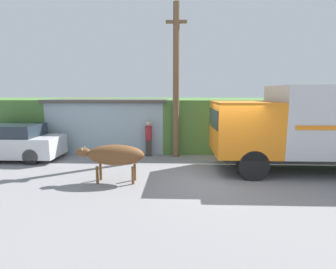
{
  "coord_description": "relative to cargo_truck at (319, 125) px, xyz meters",
  "views": [
    {
      "loc": [
        -1.5,
        -8.74,
        2.9
      ],
      "look_at": [
        -1.82,
        0.18,
        1.47
      ],
      "focal_mm": 28.0,
      "sensor_mm": 36.0,
      "label": 1
    }
  ],
  "objects": [
    {
      "name": "hillside_embankment",
      "position": [
        -3.63,
        5.87,
        -0.47
      ],
      "size": [
        32.0,
        6.84,
        2.56
      ],
      "color": "#4C7A38",
      "rests_on": "ground_plane"
    },
    {
      "name": "cargo_truck",
      "position": [
        0.0,
        0.0,
        0.0
      ],
      "size": [
        7.28,
        2.51,
        3.15
      ],
      "rotation": [
        0.0,
        0.0,
        -0.0
      ],
      "color": "#2D2D2D",
      "rests_on": "ground_plane"
    },
    {
      "name": "utility_pole",
      "position": [
        -5.2,
        2.08,
        1.68
      ],
      "size": [
        0.9,
        0.28,
        6.68
      ],
      "color": "brown",
      "rests_on": "ground_plane"
    },
    {
      "name": "building_backdrop",
      "position": [
        -8.6,
        3.65,
        -0.45
      ],
      "size": [
        5.9,
        2.7,
        2.57
      ],
      "color": "#99ADB7",
      "rests_on": "ground_plane"
    },
    {
      "name": "ground_plane",
      "position": [
        -3.63,
        -0.89,
        -1.75
      ],
      "size": [
        60.0,
        60.0,
        0.0
      ],
      "primitive_type": "plane",
      "color": "gray"
    },
    {
      "name": "parked_suv",
      "position": [
        -12.37,
        1.29,
        -0.99
      ],
      "size": [
        4.29,
        1.76,
        1.55
      ],
      "rotation": [
        0.0,
        0.0,
        -0.03
      ],
      "color": "silver",
      "rests_on": "ground_plane"
    },
    {
      "name": "brown_cow",
      "position": [
        -7.17,
        -1.43,
        -0.85
      ],
      "size": [
        2.23,
        0.68,
        1.25
      ],
      "rotation": [
        0.0,
        0.0,
        0.24
      ],
      "color": "brown",
      "rests_on": "ground_plane"
    },
    {
      "name": "pedestrian_on_hill",
      "position": [
        -6.45,
        2.17,
        -0.86
      ],
      "size": [
        0.35,
        0.35,
        1.61
      ],
      "rotation": [
        0.0,
        0.0,
        3.34
      ],
      "color": "#38332D",
      "rests_on": "ground_plane"
    }
  ]
}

